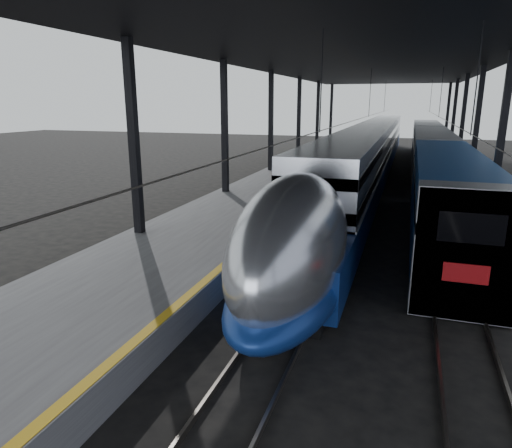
% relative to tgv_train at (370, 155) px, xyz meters
% --- Properties ---
extents(ground, '(160.00, 160.00, 0.00)m').
position_rel_tgv_train_xyz_m(ground, '(-2.00, -28.72, -2.16)').
color(ground, black).
rests_on(ground, ground).
extents(platform, '(6.00, 80.00, 1.00)m').
position_rel_tgv_train_xyz_m(platform, '(-5.50, -8.72, -1.66)').
color(platform, '#4C4C4F').
rests_on(platform, ground).
extents(yellow_strip, '(0.30, 80.00, 0.01)m').
position_rel_tgv_train_xyz_m(yellow_strip, '(-2.70, -8.72, -1.15)').
color(yellow_strip, gold).
rests_on(yellow_strip, platform).
extents(rails, '(6.52, 80.00, 0.16)m').
position_rel_tgv_train_xyz_m(rails, '(2.50, -8.72, -2.08)').
color(rails, slate).
rests_on(rails, ground).
extents(canopy, '(18.00, 75.00, 9.47)m').
position_rel_tgv_train_xyz_m(canopy, '(-0.10, -8.72, 6.96)').
color(canopy, black).
rests_on(canopy, ground).
extents(tgv_train, '(3.21, 65.20, 4.61)m').
position_rel_tgv_train_xyz_m(tgv_train, '(0.00, 0.00, 0.00)').
color(tgv_train, silver).
rests_on(tgv_train, ground).
extents(second_train, '(3.02, 56.05, 4.16)m').
position_rel_tgv_train_xyz_m(second_train, '(5.00, 0.82, -0.05)').
color(second_train, '#164791').
rests_on(second_train, ground).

